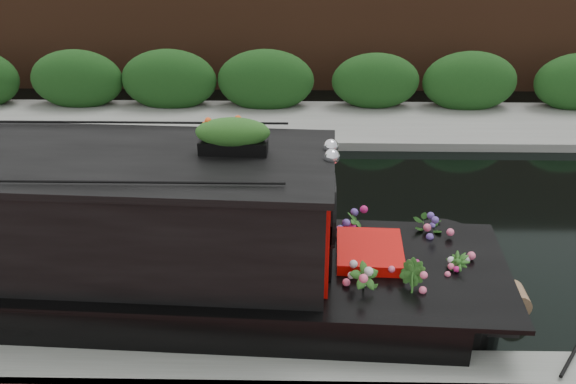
{
  "coord_description": "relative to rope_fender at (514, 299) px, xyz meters",
  "views": [
    {
      "loc": [
        0.55,
        -8.53,
        5.11
      ],
      "look_at": [
        0.41,
        -0.6,
        0.96
      ],
      "focal_mm": 40.0,
      "sensor_mm": 36.0,
      "label": 1
    }
  ],
  "objects": [
    {
      "name": "ground",
      "position": [
        -3.28,
        1.96,
        -0.17
      ],
      "size": [
        80.0,
        80.0,
        0.0
      ],
      "primitive_type": "plane",
      "color": "black",
      "rests_on": "ground"
    },
    {
      "name": "near_bank_coping",
      "position": [
        -3.28,
        -1.34,
        -0.17
      ],
      "size": [
        40.0,
        0.6,
        0.5
      ],
      "primitive_type": "cube",
      "color": "gray",
      "rests_on": "ground"
    },
    {
      "name": "far_bank_path",
      "position": [
        -3.28,
        6.16,
        -0.17
      ],
      "size": [
        40.0,
        2.4,
        0.34
      ],
      "primitive_type": "cube",
      "color": "gray",
      "rests_on": "ground"
    },
    {
      "name": "far_hedge",
      "position": [
        -3.28,
        7.06,
        -0.17
      ],
      "size": [
        40.0,
        1.1,
        2.8
      ],
      "primitive_type": "cube",
      "color": "#194115",
      "rests_on": "ground"
    },
    {
      "name": "far_brick_wall",
      "position": [
        -3.28,
        9.16,
        -0.17
      ],
      "size": [
        40.0,
        1.0,
        8.0
      ],
      "primitive_type": "cube",
      "color": "#4C2B19",
      "rests_on": "ground"
    },
    {
      "name": "rope_fender",
      "position": [
        0.0,
        0.0,
        0.0
      ],
      "size": [
        0.35,
        0.39,
        0.35
      ],
      "primitive_type": "cylinder",
      "rotation": [
        1.57,
        0.0,
        0.0
      ],
      "color": "#866646",
      "rests_on": "ground"
    }
  ]
}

